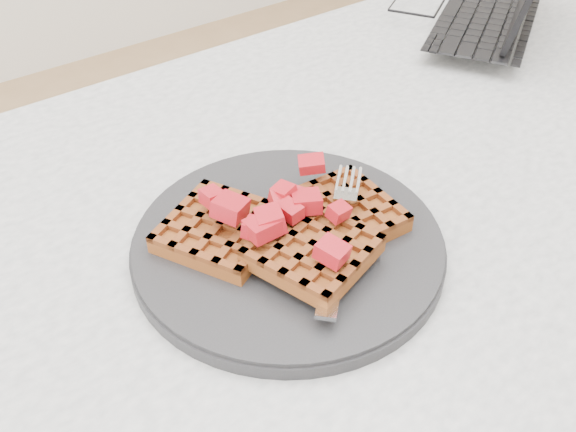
{
  "coord_description": "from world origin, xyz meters",
  "views": [
    {
      "loc": [
        -0.4,
        -0.31,
        1.14
      ],
      "look_at": [
        -0.16,
        0.02,
        0.79
      ],
      "focal_mm": 40.0,
      "sensor_mm": 36.0,
      "label": 1
    }
  ],
  "objects": [
    {
      "name": "fork",
      "position": [
        -0.12,
        -0.02,
        0.77
      ],
      "size": [
        0.15,
        0.14,
        0.02
      ],
      "primitive_type": null,
      "rotation": [
        0.0,
        0.0,
        -0.82
      ],
      "color": "silver",
      "rests_on": "plate"
    },
    {
      "name": "table",
      "position": [
        0.0,
        0.0,
        0.64
      ],
      "size": [
        1.2,
        0.8,
        0.75
      ],
      "color": "silver",
      "rests_on": "ground"
    },
    {
      "name": "plate",
      "position": [
        -0.16,
        0.02,
        0.76
      ],
      "size": [
        0.27,
        0.27,
        0.02
      ],
      "primitive_type": "cylinder",
      "color": "black",
      "rests_on": "table"
    },
    {
      "name": "waffles",
      "position": [
        -0.16,
        0.01,
        0.78
      ],
      "size": [
        0.2,
        0.19,
        0.03
      ],
      "color": "brown",
      "rests_on": "plate"
    },
    {
      "name": "laptop",
      "position": [
        0.34,
        0.24,
        0.79
      ],
      "size": [
        0.37,
        0.34,
        0.21
      ],
      "rotation": [
        0.0,
        0.0,
        3.68
      ],
      "color": "black",
      "rests_on": "table"
    },
    {
      "name": "strawberry_pile",
      "position": [
        -0.16,
        0.02,
        0.8
      ],
      "size": [
        0.15,
        0.15,
        0.02
      ],
      "primitive_type": null,
      "color": "maroon",
      "rests_on": "waffles"
    }
  ]
}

